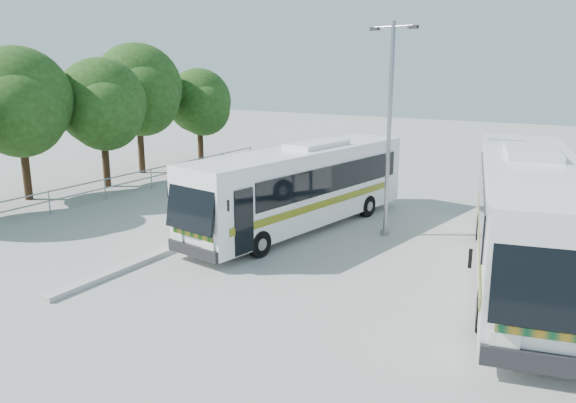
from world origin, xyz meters
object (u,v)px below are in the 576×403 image
Objects in this scene: tree_far_e at (200,101)px; coach_main at (301,186)px; tree_far_d at (138,88)px; tree_far_b at (19,100)px; tree_far_c at (102,103)px; coach_adjacent at (529,215)px; lamppost at (390,121)px.

tree_far_e is 16.26m from coach_main.
tree_far_d is 1.24× the size of tree_far_e.
tree_far_b reaches higher than tree_far_c.
tree_far_c is 0.58× the size of coach_main.
coach_adjacent is at bearing 2.90° from tree_far_b.
lamppost is at bearing -15.11° from tree_far_d.
coach_main is 1.49× the size of lamppost.
tree_far_d is (-1.19, 3.70, 0.56)m from tree_far_c.
tree_far_c is 1.10× the size of tree_far_e.
coach_adjacent is (21.61, -6.52, -2.90)m from tree_far_d.
tree_far_e is at bearing 93.54° from tree_far_c.
tree_far_d is 22.76m from coach_adjacent.
coach_main is at bearing 9.88° from tree_far_b.
tree_far_d reaches higher than tree_far_c.
tree_far_c is 12.65m from coach_main.
lamppost is (3.07, 0.84, 2.49)m from coach_main.
coach_main is at bearing -153.34° from lamppost.
tree_far_d reaches higher than tree_far_e.
tree_far_c reaches higher than tree_far_e.
lamppost is (15.86, -8.97, 0.28)m from tree_far_e.
tree_far_c reaches higher than coach_adjacent.
coach_main is at bearing -37.49° from tree_far_e.
tree_far_b is at bearing -91.83° from tree_far_e.
tree_far_e is (0.68, 4.50, -0.93)m from tree_far_d.
lamppost is at bearing -29.49° from tree_far_e.
tree_far_c is 0.88× the size of tree_far_d.
coach_main is at bearing -21.50° from tree_far_d.
tree_far_d is at bearing 107.83° from tree_far_c.
tree_far_e is 0.46× the size of coach_adjacent.
coach_adjacent is at bearing -10.61° from lamppost.
lamppost reaches higher than tree_far_b.
tree_far_e is at bearing 151.76° from coach_main.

